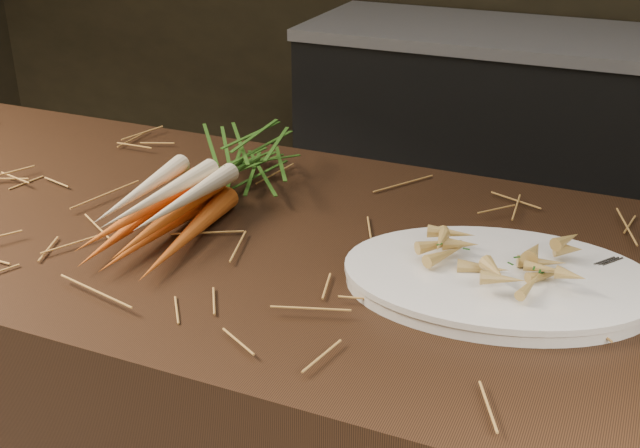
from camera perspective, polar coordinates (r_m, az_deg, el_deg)
The scene contains 6 objects.
back_counter at distance 3.01m, azimuth 16.36°, elevation 4.97°, with size 1.82×0.62×0.84m.
straw_bedding at distance 1.23m, azimuth -8.53°, elevation 0.63°, with size 1.40×0.60×0.02m, color #A4732C, non-canonical shape.
root_veg_bunch at distance 1.27m, azimuth -7.77°, elevation 3.34°, with size 0.17×0.51×0.10m.
serving_platter at distance 1.06m, azimuth 12.56°, elevation -4.07°, with size 0.39×0.26×0.02m, color white, non-canonical shape.
roasted_veg_heap at distance 1.04m, azimuth 12.72°, elevation -2.52°, with size 0.19×0.14×0.04m, color #AA8B3D, non-canonical shape.
serving_fork at distance 1.05m, azimuth 20.26°, elevation -4.53°, with size 0.01×0.15×0.00m, color silver.
Camera 1 is at (0.61, -0.64, 1.42)m, focal length 45.00 mm.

